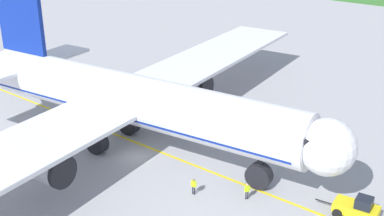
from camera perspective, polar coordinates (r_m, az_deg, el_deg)
ground_plane at (r=56.29m, az=-6.47°, el=-5.55°), size 600.00×600.00×0.00m
apron_taxi_line at (r=57.86m, az=-4.73°, el=-4.65°), size 280.00×0.36×0.01m
airliner_foreground at (r=55.66m, az=-7.27°, el=0.98°), size 50.35×79.28×17.92m
pushback_tug at (r=47.86m, az=18.50°, el=-10.86°), size 5.81×2.74×2.18m
ground_crew_wingwalker_port at (r=48.27m, az=6.35°, el=-9.32°), size 0.45×0.51×1.69m
ground_crew_marshaller_front at (r=48.68m, az=0.19°, el=-8.82°), size 0.61×0.31×1.74m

